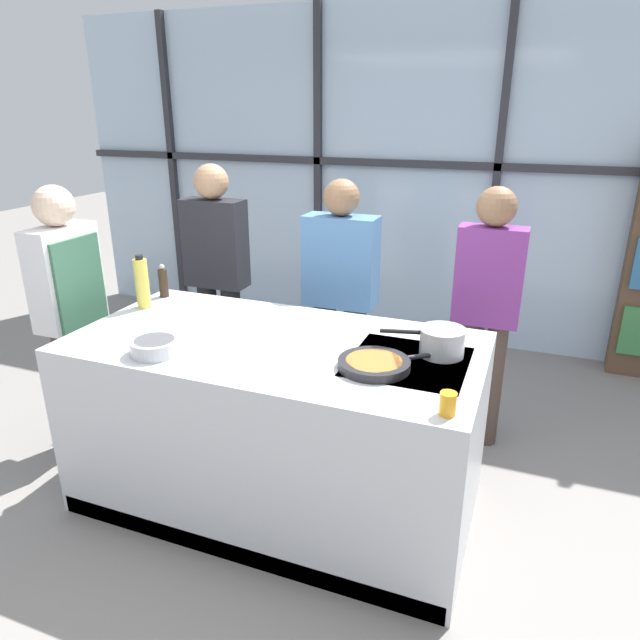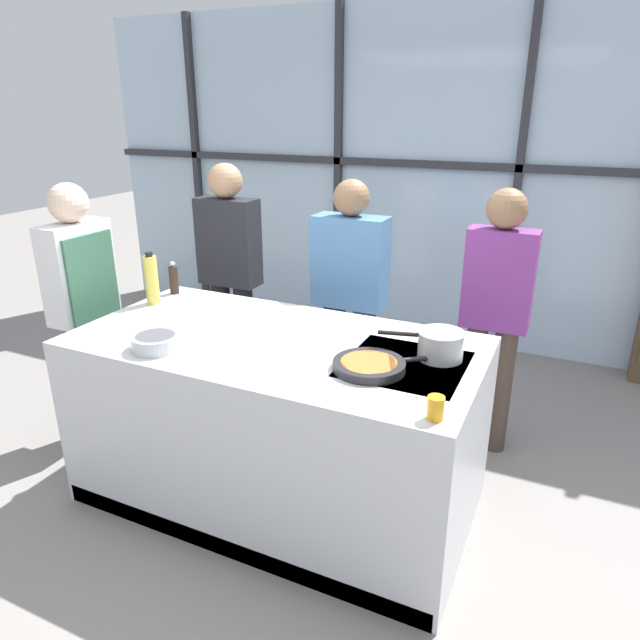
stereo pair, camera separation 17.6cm
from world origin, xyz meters
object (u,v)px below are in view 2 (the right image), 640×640
(oil_bottle, at_px, (152,280))
(juice_glass_near, at_px, (436,408))
(mixing_bowl, at_px, (156,342))
(spectator_center_right, at_px, (496,307))
(white_plate, at_px, (193,329))
(pepper_grinder, at_px, (174,279))
(chef, at_px, (84,301))
(frying_pan, at_px, (371,365))
(spectator_center_left, at_px, (350,291))
(saucepan, at_px, (440,344))
(spectator_far_left, at_px, (230,267))

(oil_bottle, xyz_separation_m, juice_glass_near, (1.81, -0.59, -0.10))
(mixing_bowl, bearing_deg, spectator_center_right, 44.12)
(white_plate, relative_size, pepper_grinder, 1.12)
(chef, height_order, white_plate, chef)
(spectator_center_right, height_order, white_plate, spectator_center_right)
(frying_pan, height_order, mixing_bowl, mixing_bowl)
(spectator_center_left, relative_size, mixing_bowl, 7.02)
(mixing_bowl, relative_size, pepper_grinder, 1.13)
(spectator_center_left, xyz_separation_m, oil_bottle, (-0.90, -0.79, 0.18))
(spectator_center_left, relative_size, saucepan, 4.13)
(chef, height_order, mixing_bowl, chef)
(spectator_center_left, height_order, spectator_center_right, spectator_center_left)
(frying_pan, bearing_deg, chef, 174.56)
(chef, xyz_separation_m, pepper_grinder, (0.41, 0.33, 0.10))
(spectator_far_left, distance_m, spectator_center_right, 1.81)
(spectator_far_left, bearing_deg, spectator_center_right, -180.00)
(pepper_grinder, height_order, juice_glass_near, pepper_grinder)
(frying_pan, bearing_deg, juice_glass_near, -39.04)
(frying_pan, distance_m, oil_bottle, 1.48)
(oil_bottle, bearing_deg, juice_glass_near, -18.12)
(white_plate, relative_size, juice_glass_near, 2.49)
(white_plate, relative_size, oil_bottle, 0.74)
(chef, distance_m, frying_pan, 1.88)
(spectator_center_right, bearing_deg, spectator_center_left, 0.00)
(spectator_far_left, xyz_separation_m, frying_pan, (1.45, -1.09, 0.00))
(oil_bottle, bearing_deg, spectator_center_right, 23.67)
(chef, relative_size, spectator_center_left, 1.01)
(spectator_center_right, distance_m, mixing_bowl, 1.88)
(frying_pan, xyz_separation_m, juice_glass_near, (0.36, -0.29, 0.02))
(spectator_far_left, distance_m, mixing_bowl, 1.39)
(spectator_far_left, xyz_separation_m, juice_glass_near, (1.81, -1.38, 0.03))
(mixing_bowl, bearing_deg, saucepan, 20.54)
(saucepan, relative_size, oil_bottle, 1.27)
(pepper_grinder, bearing_deg, spectator_center_left, 32.80)
(chef, bearing_deg, white_plate, 81.94)
(white_plate, height_order, oil_bottle, oil_bottle)
(frying_pan, height_order, white_plate, frying_pan)
(spectator_far_left, distance_m, pepper_grinder, 0.59)
(spectator_center_left, xyz_separation_m, frying_pan, (0.54, -1.09, 0.05))
(spectator_far_left, distance_m, saucepan, 1.89)
(chef, distance_m, spectator_far_left, 1.01)
(frying_pan, bearing_deg, white_plate, 176.94)
(saucepan, distance_m, white_plate, 1.24)
(frying_pan, bearing_deg, spectator_center_right, 71.84)
(spectator_center_right, bearing_deg, spectator_far_left, 0.00)
(spectator_far_left, distance_m, juice_glass_near, 2.28)
(saucepan, xyz_separation_m, white_plate, (-1.22, -0.19, -0.06))
(chef, distance_m, white_plate, 0.90)
(spectator_center_left, bearing_deg, spectator_far_left, 0.00)
(spectator_center_left, height_order, mixing_bowl, spectator_center_left)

